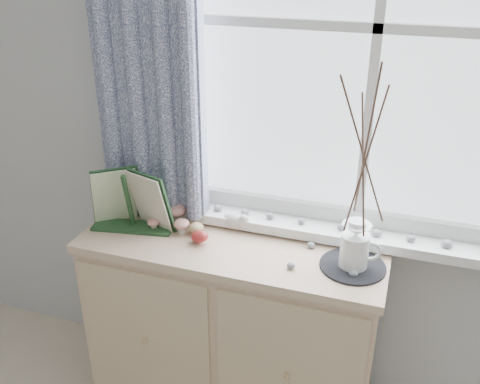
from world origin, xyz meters
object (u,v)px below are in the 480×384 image
Objects in this scene: botanical_book at (127,202)px; twig_pitcher at (365,153)px; sideboard at (232,329)px; toadstool_cluster at (174,215)px.

botanical_book is 0.49× the size of twig_pitcher.
botanical_book is at bearing -173.50° from sideboard.
twig_pitcher is (0.89, 0.03, 0.31)m from botanical_book.
sideboard is 3.13× the size of botanical_book.
sideboard is at bearing 162.46° from twig_pitcher.
twig_pitcher reaches higher than toadstool_cluster.
botanical_book is at bearing -146.28° from toadstool_cluster.
botanical_book is (-0.42, -0.05, 0.56)m from sideboard.
botanical_book is 2.15× the size of toadstool_cluster.
botanical_book is 0.94m from twig_pitcher.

